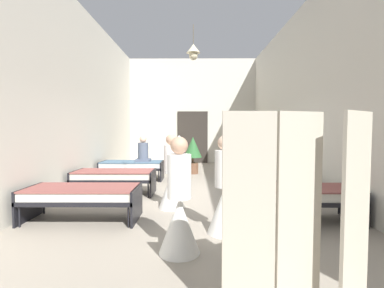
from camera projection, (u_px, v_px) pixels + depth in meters
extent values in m
cube|color=#9E9384|center=(192.00, 196.00, 6.63)|extent=(6.41, 13.21, 0.10)
cube|color=beige|center=(193.00, 111.00, 12.89)|extent=(6.21, 0.20, 4.83)
cube|color=beige|center=(65.00, 93.00, 6.52)|extent=(0.20, 12.61, 4.83)
cube|color=beige|center=(319.00, 93.00, 6.48)|extent=(0.20, 12.61, 4.83)
cube|color=#2D2823|center=(193.00, 137.00, 12.83)|extent=(1.40, 0.06, 2.40)
cylinder|color=brown|center=(193.00, 34.00, 8.59)|extent=(0.02, 0.02, 0.58)
cone|color=beige|center=(193.00, 48.00, 8.61)|extent=(0.44, 0.44, 0.28)
sphere|color=beige|center=(193.00, 56.00, 8.62)|extent=(0.28, 0.28, 0.28)
cylinder|color=black|center=(19.00, 217.00, 4.37)|extent=(0.03, 0.03, 0.34)
cylinder|color=black|center=(44.00, 204.00, 5.09)|extent=(0.03, 0.03, 0.34)
cylinder|color=black|center=(128.00, 217.00, 4.36)|extent=(0.03, 0.03, 0.34)
cylinder|color=black|center=(138.00, 205.00, 5.08)|extent=(0.03, 0.03, 0.34)
cube|color=black|center=(83.00, 198.00, 4.72)|extent=(1.90, 0.84, 0.07)
cube|color=black|center=(29.00, 203.00, 4.73)|extent=(0.04, 0.84, 0.57)
cube|color=black|center=(137.00, 204.00, 4.72)|extent=(0.04, 0.84, 0.57)
cube|color=silver|center=(83.00, 192.00, 4.71)|extent=(1.82, 0.78, 0.14)
cube|color=#8C4C47|center=(82.00, 188.00, 4.71)|extent=(1.86, 0.82, 0.02)
cylinder|color=black|center=(253.00, 217.00, 4.35)|extent=(0.03, 0.03, 0.34)
cylinder|color=black|center=(244.00, 205.00, 5.07)|extent=(0.03, 0.03, 0.34)
cylinder|color=black|center=(363.00, 217.00, 4.34)|extent=(0.03, 0.03, 0.34)
cylinder|color=black|center=(339.00, 205.00, 5.06)|extent=(0.03, 0.03, 0.34)
cube|color=black|center=(299.00, 199.00, 4.70)|extent=(1.90, 0.84, 0.07)
cube|color=black|center=(245.00, 204.00, 4.71)|extent=(0.04, 0.84, 0.57)
cube|color=black|center=(354.00, 204.00, 4.69)|extent=(0.04, 0.84, 0.57)
cube|color=silver|center=(299.00, 193.00, 4.69)|extent=(1.82, 0.78, 0.14)
cube|color=#8C4C47|center=(299.00, 188.00, 4.69)|extent=(1.86, 0.82, 0.02)
cylinder|color=black|center=(72.00, 190.00, 6.27)|extent=(0.03, 0.03, 0.34)
cylinder|color=black|center=(85.00, 184.00, 6.99)|extent=(0.03, 0.03, 0.34)
cylinder|color=black|center=(148.00, 190.00, 6.26)|extent=(0.03, 0.03, 0.34)
cylinder|color=black|center=(153.00, 184.00, 6.98)|extent=(0.03, 0.03, 0.34)
cube|color=black|center=(115.00, 179.00, 6.62)|extent=(1.90, 0.84, 0.07)
cube|color=black|center=(76.00, 182.00, 6.63)|extent=(0.04, 0.84, 0.57)
cube|color=black|center=(153.00, 182.00, 6.61)|extent=(0.04, 0.84, 0.57)
cube|color=silver|center=(114.00, 174.00, 6.61)|extent=(1.82, 0.78, 0.14)
cube|color=#8C4C47|center=(114.00, 171.00, 6.61)|extent=(1.86, 0.82, 0.02)
cylinder|color=black|center=(235.00, 191.00, 6.25)|extent=(0.03, 0.03, 0.34)
cylinder|color=black|center=(230.00, 184.00, 6.97)|extent=(0.03, 0.03, 0.34)
cylinder|color=black|center=(311.00, 191.00, 6.24)|extent=(0.03, 0.03, 0.34)
cylinder|color=black|center=(299.00, 184.00, 6.96)|extent=(0.03, 0.03, 0.34)
cube|color=black|center=(269.00, 179.00, 6.59)|extent=(1.90, 0.84, 0.07)
cube|color=black|center=(230.00, 182.00, 6.60)|extent=(0.04, 0.84, 0.57)
cube|color=black|center=(308.00, 183.00, 6.59)|extent=(0.04, 0.84, 0.57)
cube|color=silver|center=(269.00, 174.00, 6.59)|extent=(1.82, 0.78, 0.14)
cube|color=#9E9E93|center=(269.00, 171.00, 6.58)|extent=(1.86, 0.82, 0.02)
cylinder|color=black|center=(100.00, 176.00, 8.17)|extent=(0.03, 0.03, 0.34)
cylinder|color=black|center=(108.00, 172.00, 8.89)|extent=(0.03, 0.03, 0.34)
cylinder|color=black|center=(159.00, 176.00, 8.16)|extent=(0.03, 0.03, 0.34)
cylinder|color=black|center=(162.00, 173.00, 8.88)|extent=(0.03, 0.03, 0.34)
cube|color=black|center=(132.00, 168.00, 8.51)|extent=(1.90, 0.84, 0.07)
cube|color=black|center=(102.00, 171.00, 8.52)|extent=(0.04, 0.84, 0.57)
cube|color=black|center=(162.00, 171.00, 8.51)|extent=(0.04, 0.84, 0.57)
cube|color=white|center=(132.00, 164.00, 8.51)|extent=(1.82, 0.78, 0.14)
cube|color=slate|center=(132.00, 162.00, 8.50)|extent=(1.86, 0.82, 0.02)
cylinder|color=black|center=(225.00, 176.00, 8.15)|extent=(0.03, 0.03, 0.34)
cylinder|color=black|center=(223.00, 173.00, 8.87)|extent=(0.03, 0.03, 0.34)
cylinder|color=black|center=(284.00, 176.00, 8.14)|extent=(0.03, 0.03, 0.34)
cylinder|color=black|center=(277.00, 173.00, 8.85)|extent=(0.03, 0.03, 0.34)
cube|color=black|center=(252.00, 168.00, 8.49)|extent=(1.90, 0.84, 0.07)
cube|color=black|center=(222.00, 171.00, 8.50)|extent=(0.04, 0.84, 0.57)
cube|color=black|center=(282.00, 171.00, 8.49)|extent=(0.04, 0.84, 0.57)
cube|color=white|center=(252.00, 164.00, 8.48)|extent=(1.82, 0.78, 0.14)
cube|color=beige|center=(252.00, 162.00, 8.48)|extent=(1.86, 0.82, 0.02)
cone|color=white|center=(225.00, 210.00, 4.13)|extent=(0.52, 0.52, 0.70)
cylinder|color=white|center=(225.00, 169.00, 4.09)|extent=(0.30, 0.30, 0.55)
sphere|color=beige|center=(225.00, 143.00, 4.07)|extent=(0.22, 0.22, 0.22)
cone|color=white|center=(225.00, 138.00, 4.07)|extent=(0.18, 0.18, 0.10)
cone|color=white|center=(172.00, 190.00, 5.45)|extent=(0.52, 0.52, 0.70)
cylinder|color=white|center=(172.00, 159.00, 5.41)|extent=(0.30, 0.30, 0.55)
sphere|color=tan|center=(171.00, 140.00, 5.39)|extent=(0.22, 0.22, 0.22)
cone|color=white|center=(171.00, 136.00, 5.39)|extent=(0.18, 0.18, 0.10)
cone|color=white|center=(179.00, 226.00, 3.45)|extent=(0.52, 0.52, 0.70)
cylinder|color=white|center=(179.00, 176.00, 3.42)|extent=(0.30, 0.30, 0.55)
sphere|color=tan|center=(179.00, 145.00, 3.40)|extent=(0.22, 0.22, 0.22)
cone|color=white|center=(179.00, 139.00, 3.40)|extent=(0.18, 0.18, 0.10)
cylinder|color=#515B70|center=(241.00, 152.00, 8.52)|extent=(0.32, 0.32, 0.58)
cube|color=#515B70|center=(240.00, 160.00, 8.53)|extent=(0.44, 0.44, 0.08)
sphere|color=beige|center=(241.00, 139.00, 8.50)|extent=(0.22, 0.22, 0.22)
cylinder|color=#515B70|center=(143.00, 152.00, 8.47)|extent=(0.32, 0.32, 0.58)
cube|color=#515B70|center=(143.00, 160.00, 8.48)|extent=(0.44, 0.44, 0.08)
sphere|color=beige|center=(143.00, 139.00, 8.45)|extent=(0.22, 0.22, 0.22)
cylinder|color=brown|center=(193.00, 168.00, 9.73)|extent=(0.38, 0.38, 0.38)
cylinder|color=brown|center=(193.00, 160.00, 9.71)|extent=(0.06, 0.06, 0.20)
cone|color=#2D6633|center=(193.00, 147.00, 9.69)|extent=(0.63, 0.63, 0.72)
cube|color=#BCB29E|center=(249.00, 219.00, 2.17)|extent=(0.42, 0.04, 1.70)
cube|color=#BCB29E|center=(299.00, 217.00, 2.22)|extent=(0.41, 0.16, 1.70)
cube|color=#BCB29E|center=(356.00, 220.00, 2.16)|extent=(0.36, 0.27, 1.70)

